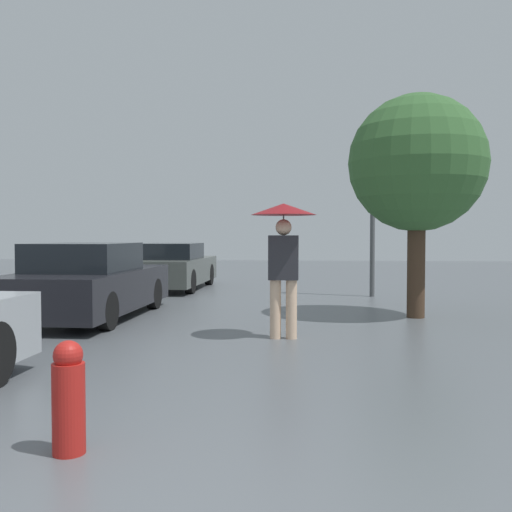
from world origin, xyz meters
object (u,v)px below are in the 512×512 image
(pedestrian, at_px, (284,238))
(parked_car_middle, at_px, (88,283))
(tree, at_px, (417,164))
(parked_car_farthest, at_px, (173,267))
(street_lamp, at_px, (373,189))
(fire_hydrant, at_px, (69,397))

(pedestrian, distance_m, parked_car_middle, 3.95)
(tree, bearing_deg, parked_car_middle, -173.93)
(parked_car_farthest, height_order, street_lamp, street_lamp)
(parked_car_farthest, bearing_deg, parked_car_middle, -91.50)
(parked_car_farthest, bearing_deg, tree, -40.95)
(parked_car_farthest, distance_m, fire_hydrant, 11.64)
(tree, distance_m, fire_hydrant, 7.78)
(parked_car_middle, height_order, parked_car_farthest, parked_car_middle)
(tree, xyz_separation_m, street_lamp, (-0.41, 3.41, -0.15))
(parked_car_middle, bearing_deg, parked_car_farthest, 88.50)
(pedestrian, height_order, street_lamp, street_lamp)
(street_lamp, bearing_deg, tree, -83.17)
(parked_car_middle, height_order, tree, tree)
(pedestrian, xyz_separation_m, parked_car_middle, (-3.50, 1.66, -0.80))
(pedestrian, distance_m, street_lamp, 6.06)
(parked_car_farthest, distance_m, street_lamp, 5.69)
(pedestrian, distance_m, tree, 3.41)
(pedestrian, height_order, parked_car_farthest, pedestrian)
(pedestrian, xyz_separation_m, street_lamp, (1.80, 5.68, 1.12))
(fire_hydrant, bearing_deg, tree, 62.70)
(tree, height_order, fire_hydrant, tree)
(parked_car_farthest, distance_m, tree, 7.66)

